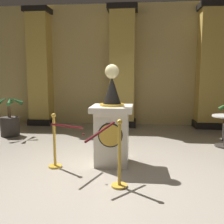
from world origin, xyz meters
name	(u,v)px	position (x,y,z in m)	size (l,w,h in m)	color
ground_plane	(108,168)	(0.00, 0.00, 0.00)	(10.12, 10.12, 0.00)	#9E9384
back_wall	(123,66)	(0.00, 4.30, 1.96)	(10.12, 0.16, 3.91)	tan
pedestal_clock	(112,127)	(0.04, 0.26, 0.70)	(0.74, 0.74, 1.83)	silver
stanchion_near	(55,149)	(-0.96, -0.02, 0.34)	(0.24, 0.24, 0.98)	gold
stanchion_far	(119,164)	(0.25, -0.73, 0.35)	(0.24, 0.24, 1.02)	gold
velvet_rope	(83,129)	(-0.36, -0.38, 0.79)	(0.99, 0.98, 0.22)	#591419
column_left	(41,68)	(-2.71, 3.99, 1.86)	(0.80, 0.80, 3.76)	black
column_right	(210,68)	(2.71, 3.99, 1.86)	(0.90, 0.90, 3.76)	black
column_centre_rear	(123,68)	(0.00, 3.99, 1.86)	(0.92, 0.92, 3.76)	black
potted_palm_left	(10,122)	(-2.95, 2.20, 0.37)	(0.80, 0.75, 1.12)	#2D2823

